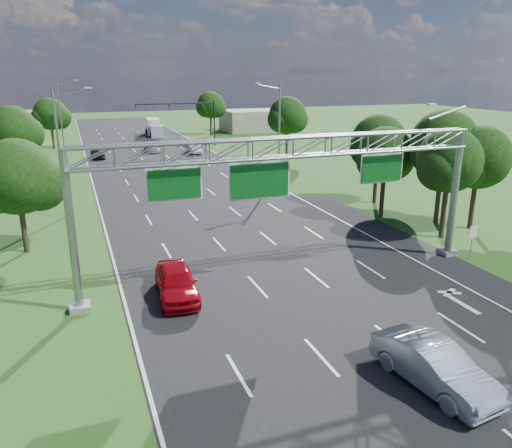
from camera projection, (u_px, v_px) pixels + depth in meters
name	position (u px, v px, depth m)	size (l,w,h in m)	color
ground	(204.00, 204.00, 44.51)	(220.00, 220.00, 0.00)	#255319
road	(204.00, 204.00, 44.51)	(18.00, 180.00, 0.02)	black
road_flare	(411.00, 247.00, 33.58)	(3.00, 30.00, 0.02)	black
sign_gantry	(292.00, 158.00, 26.47)	(23.50, 1.00, 9.56)	gray
regulatory_sign	(473.00, 235.00, 31.16)	(0.60, 0.08, 2.10)	gray
traffic_signal	(192.00, 113.00, 76.84)	(12.21, 0.24, 7.00)	black
streetlight_l_near	(62.00, 148.00, 39.11)	(2.97, 0.22, 10.16)	gray
streetlight_l_far	(62.00, 114.00, 70.46)	(2.97, 0.22, 10.16)	gray
streetlight_r_mid	(278.00, 125.00, 55.60)	(2.97, 0.22, 10.16)	gray
tree_cluster_right	(425.00, 153.00, 38.19)	(9.91, 14.60, 8.68)	#2D2116
tree_verge_la	(18.00, 180.00, 31.34)	(5.76, 4.80, 7.40)	#2D2116
tree_verge_lb	(14.00, 131.00, 51.09)	(5.76, 4.80, 8.06)	#2D2116
tree_verge_lc	(51.00, 115.00, 74.61)	(5.76, 4.80, 7.62)	#2D2116
tree_verge_rd	(288.00, 117.00, 64.37)	(5.76, 4.80, 8.28)	#2D2116
tree_verge_re	(211.00, 106.00, 90.71)	(5.76, 4.80, 7.84)	#2D2116
building_right	(254.00, 120.00, 98.51)	(12.00, 9.00, 4.00)	gray
red_coupe	(176.00, 282.00, 25.89)	(2.01, 4.99, 1.70)	#A40712
silver_sedan	(434.00, 366.00, 18.54)	(1.80, 5.17, 1.70)	#B3B7BF
car_queue_a	(152.00, 148.00, 72.90)	(1.71, 4.20, 1.22)	silver
car_queue_c	(97.00, 154.00, 67.23)	(1.55, 3.86, 1.32)	black
car_queue_d	(194.00, 148.00, 71.74)	(1.57, 4.51, 1.48)	#BEBEBE
box_truck	(154.00, 128.00, 91.16)	(2.85, 8.02, 2.96)	silver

